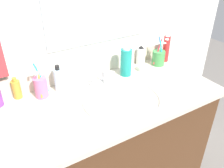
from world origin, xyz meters
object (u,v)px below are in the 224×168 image
(cup_green, at_px, (159,57))
(soap_bar, at_px, (142,68))
(faucet, at_px, (104,78))
(bottle_oil_amber, at_px, (17,89))
(bottle_gel_clear, at_px, (59,80))
(cup_pink, at_px, (41,87))
(bottle_spray_red, at_px, (166,48))
(bottle_lotion_white, at_px, (141,56))
(bottle_mouthwash_teal, at_px, (126,61))

(cup_green, xyz_separation_m, soap_bar, (-0.13, -0.00, -0.04))
(faucet, distance_m, bottle_oil_amber, 0.44)
(soap_bar, bearing_deg, cup_green, 1.86)
(bottle_gel_clear, xyz_separation_m, bottle_oil_amber, (-0.20, 0.04, -0.01))
(cup_green, bearing_deg, cup_pink, 178.34)
(bottle_spray_red, height_order, bottle_oil_amber, bottle_spray_red)
(bottle_oil_amber, relative_size, cup_pink, 0.59)
(bottle_lotion_white, distance_m, soap_bar, 0.09)
(bottle_mouthwash_teal, height_order, cup_pink, cup_pink)
(bottle_mouthwash_teal, xyz_separation_m, cup_pink, (-0.48, 0.03, -0.03))
(bottle_spray_red, xyz_separation_m, cup_pink, (-0.80, 0.00, -0.03))
(bottle_mouthwash_teal, distance_m, cup_green, 0.25)
(bottle_mouthwash_teal, distance_m, cup_pink, 0.48)
(bottle_mouthwash_teal, distance_m, soap_bar, 0.14)
(faucet, xyz_separation_m, bottle_lotion_white, (0.31, 0.08, 0.03))
(bottle_lotion_white, distance_m, cup_green, 0.11)
(bottle_spray_red, xyz_separation_m, bottle_lotion_white, (-0.16, 0.04, -0.03))
(cup_pink, bearing_deg, bottle_lotion_white, 3.96)
(cup_green, bearing_deg, bottle_lotion_white, 143.77)
(bottle_mouthwash_teal, bearing_deg, cup_green, 1.35)
(faucet, bearing_deg, bottle_oil_amber, 168.19)
(faucet, height_order, bottle_lotion_white, bottle_lotion_white)
(bottle_gel_clear, height_order, cup_pink, cup_pink)
(faucet, relative_size, soap_bar, 2.50)
(faucet, xyz_separation_m, cup_pink, (-0.33, 0.04, 0.03))
(bottle_gel_clear, height_order, bottle_oil_amber, bottle_gel_clear)
(bottle_lotion_white, bearing_deg, bottle_oil_amber, 179.43)
(bottle_lotion_white, bearing_deg, bottle_gel_clear, -176.41)
(bottle_spray_red, distance_m, cup_pink, 0.80)
(bottle_lotion_white, distance_m, cup_pink, 0.64)
(bottle_lotion_white, relative_size, cup_green, 0.67)
(bottle_spray_red, relative_size, soap_bar, 2.94)
(bottle_gel_clear, xyz_separation_m, cup_pink, (-0.10, -0.01, -0.01))
(bottle_spray_red, distance_m, soap_bar, 0.22)
(cup_green, relative_size, soap_bar, 2.88)
(bottle_oil_amber, bearing_deg, faucet, -11.81)
(bottle_mouthwash_teal, bearing_deg, faucet, -175.54)
(bottle_spray_red, bearing_deg, bottle_oil_amber, 176.70)
(bottle_mouthwash_teal, bearing_deg, cup_pink, 176.80)
(soap_bar, bearing_deg, bottle_oil_amber, 173.77)
(bottle_lotion_white, height_order, soap_bar, bottle_lotion_white)
(bottle_oil_amber, relative_size, cup_green, 0.60)
(bottle_mouthwash_teal, xyz_separation_m, bottle_lotion_white, (0.16, 0.07, -0.03))
(cup_green, bearing_deg, bottle_gel_clear, 177.17)
(faucet, height_order, soap_bar, faucet)
(bottle_spray_red, height_order, soap_bar, bottle_spray_red)
(bottle_lotion_white, height_order, cup_pink, cup_pink)
(bottle_spray_red, bearing_deg, bottle_gel_clear, 179.12)
(bottle_lotion_white, relative_size, soap_bar, 1.91)
(cup_green, bearing_deg, soap_bar, -178.14)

